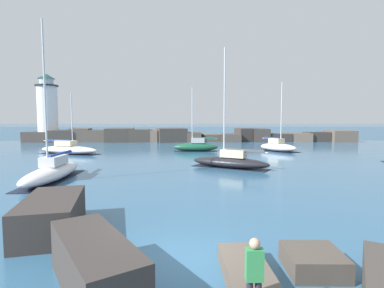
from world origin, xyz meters
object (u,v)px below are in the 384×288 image
at_px(lighthouse, 48,113).
at_px(sailboat_moored_1, 68,149).
at_px(sailboat_moored_4, 230,161).
at_px(person_on_rocks, 254,274).
at_px(sailboat_moored_2, 278,147).
at_px(sailboat_moored_0, 196,146).
at_px(sailboat_moored_3, 52,171).

xyz_separation_m(lighthouse, sailboat_moored_1, (11.93, -20.59, -4.84)).
height_order(sailboat_moored_4, person_on_rocks, sailboat_moored_4).
bearing_deg(sailboat_moored_4, lighthouse, 133.82).
xyz_separation_m(sailboat_moored_2, sailboat_moored_4, (-8.13, -13.35, -0.04)).
height_order(sailboat_moored_2, sailboat_moored_4, sailboat_moored_4).
height_order(sailboat_moored_0, sailboat_moored_1, sailboat_moored_0).
bearing_deg(sailboat_moored_3, sailboat_moored_4, 21.28).
relative_size(sailboat_moored_1, sailboat_moored_2, 0.92).
relative_size(lighthouse, person_on_rocks, 7.29).
bearing_deg(sailboat_moored_2, person_on_rocks, -107.47).
height_order(sailboat_moored_1, sailboat_moored_2, sailboat_moored_2).
bearing_deg(sailboat_moored_2, sailboat_moored_0, 178.94).
distance_m(sailboat_moored_2, person_on_rocks, 34.51).
bearing_deg(sailboat_moored_4, person_on_rocks, -96.49).
xyz_separation_m(sailboat_moored_0, sailboat_moored_4, (2.61, -13.55, -0.06)).
relative_size(sailboat_moored_2, sailboat_moored_3, 0.85).
distance_m(lighthouse, sailboat_moored_2, 42.47).
distance_m(sailboat_moored_0, sailboat_moored_4, 13.80).
height_order(lighthouse, sailboat_moored_2, lighthouse).
bearing_deg(person_on_rocks, sailboat_moored_1, 117.69).
bearing_deg(sailboat_moored_0, sailboat_moored_2, -1.06).
height_order(sailboat_moored_3, person_on_rocks, sailboat_moored_3).
bearing_deg(sailboat_moored_1, sailboat_moored_3, -71.83).
relative_size(sailboat_moored_1, sailboat_moored_4, 0.81).
distance_m(sailboat_moored_4, person_on_rocks, 19.70).
bearing_deg(sailboat_moored_3, sailboat_moored_2, 41.10).
xyz_separation_m(lighthouse, sailboat_moored_3, (17.10, -36.35, -4.82)).
bearing_deg(sailboat_moored_4, sailboat_moored_1, 149.39).
xyz_separation_m(sailboat_moored_0, person_on_rocks, (0.38, -33.12, 0.32)).
bearing_deg(sailboat_moored_0, sailboat_moored_3, -119.09).
bearing_deg(sailboat_moored_4, sailboat_moored_2, 58.65).
xyz_separation_m(sailboat_moored_1, person_on_rocks, (15.89, -30.29, 0.39)).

